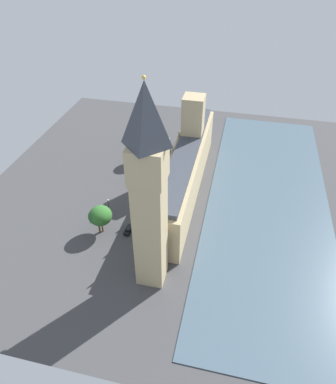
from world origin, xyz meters
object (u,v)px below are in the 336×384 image
at_px(car_black_far_end, 129,229).
at_px(pedestrian_leading, 155,205).
at_px(street_lamp_slot_10, 108,204).
at_px(double_decker_bus_opposite_hall, 151,181).
at_px(car_silver_by_river_gate, 140,210).
at_px(pedestrian_midblock, 172,165).
at_px(pedestrian_kerbside, 173,161).
at_px(double_decker_bus_trailing, 160,155).
at_px(plane_tree_under_trees, 140,147).
at_px(plane_tree_corner, 97,216).
at_px(plane_tree_near_tower, 101,216).
at_px(parliament_building, 186,167).
at_px(clock_tower, 149,194).

distance_m(car_black_far_end, pedestrian_leading, 14.75).
bearing_deg(street_lamp_slot_10, double_decker_bus_opposite_hall, -119.76).
bearing_deg(street_lamp_slot_10, car_silver_by_river_gate, -162.68).
xyz_separation_m(pedestrian_midblock, pedestrian_kerbside, (0.42, -2.62, -0.05)).
bearing_deg(double_decker_bus_trailing, pedestrian_leading, -72.65).
bearing_deg(plane_tree_under_trees, plane_tree_corner, 88.78).
relative_size(plane_tree_corner, street_lamp_slot_10, 1.49).
relative_size(car_silver_by_river_gate, pedestrian_leading, 3.20).
height_order(pedestrian_midblock, plane_tree_corner, plane_tree_corner).
distance_m(pedestrian_midblock, plane_tree_near_tower, 43.78).
bearing_deg(plane_tree_under_trees, parliament_building, 148.25).
height_order(clock_tower, plane_tree_corner, clock_tower).
distance_m(clock_tower, pedestrian_leading, 41.46).
distance_m(double_decker_bus_opposite_hall, plane_tree_corner, 28.63).
height_order(double_decker_bus_opposite_hall, pedestrian_kerbside, double_decker_bus_opposite_hall).
distance_m(car_silver_by_river_gate, plane_tree_near_tower, 15.83).
height_order(plane_tree_under_trees, plane_tree_corner, plane_tree_under_trees).
bearing_deg(parliament_building, plane_tree_under_trees, -31.75).
bearing_deg(car_silver_by_river_gate, pedestrian_midblock, -94.76).
height_order(double_decker_bus_opposite_hall, plane_tree_near_tower, plane_tree_near_tower).
bearing_deg(plane_tree_corner, street_lamp_slot_10, -89.17).
relative_size(pedestrian_kerbside, plane_tree_under_trees, 0.17).
height_order(clock_tower, double_decker_bus_opposite_hall, clock_tower).
relative_size(clock_tower, pedestrian_kerbside, 35.31).
bearing_deg(double_decker_bus_opposite_hall, plane_tree_corner, 71.46).
relative_size(double_decker_bus_trailing, pedestrian_leading, 7.09).
distance_m(plane_tree_corner, street_lamp_slot_10, 9.43).
bearing_deg(plane_tree_near_tower, double_decker_bus_opposite_hall, -109.15).
bearing_deg(car_silver_by_river_gate, pedestrian_kerbside, -93.31).
xyz_separation_m(car_black_far_end, pedestrian_midblock, (-5.48, -39.40, -0.12)).
xyz_separation_m(parliament_building, clock_tower, (1.39, 42.21, 19.99)).
xyz_separation_m(plane_tree_corner, street_lamp_slot_10, (0.13, -9.11, -2.45)).
bearing_deg(double_decker_bus_trailing, plane_tree_corner, -93.85).
bearing_deg(plane_tree_near_tower, parliament_building, -126.80).
bearing_deg(street_lamp_slot_10, pedestrian_leading, -153.48).
xyz_separation_m(car_black_far_end, plane_tree_near_tower, (8.12, 1.79, 5.81)).
height_order(car_silver_by_river_gate, plane_tree_corner, plane_tree_corner).
bearing_deg(car_silver_by_river_gate, pedestrian_leading, -132.68).
xyz_separation_m(pedestrian_midblock, street_lamp_slot_10, (14.55, 32.62, 3.57)).
relative_size(parliament_building, pedestrian_midblock, 40.96).
bearing_deg(double_decker_bus_opposite_hall, double_decker_bus_trailing, -84.50).
height_order(double_decker_bus_trailing, double_decker_bus_opposite_hall, same).
height_order(double_decker_bus_trailing, car_black_far_end, double_decker_bus_trailing).
relative_size(clock_tower, double_decker_bus_opposite_hall, 5.36).
bearing_deg(car_black_far_end, pedestrian_leading, -104.56).
bearing_deg(plane_tree_corner, pedestrian_kerbside, -107.52).
height_order(double_decker_bus_opposite_hall, car_black_far_end, double_decker_bus_opposite_hall).
bearing_deg(street_lamp_slot_10, pedestrian_midblock, -114.03).
relative_size(pedestrian_midblock, plane_tree_near_tower, 0.18).
height_order(clock_tower, car_black_far_end, clock_tower).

